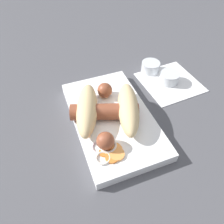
# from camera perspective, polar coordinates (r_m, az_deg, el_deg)

# --- Properties ---
(ground_plane) EXTENTS (3.00, 3.00, 0.00)m
(ground_plane) POSITION_cam_1_polar(r_m,az_deg,el_deg) (0.50, -0.00, -2.58)
(ground_plane) COLOR #4C4C51
(food_tray) EXTENTS (0.28, 0.16, 0.02)m
(food_tray) POSITION_cam_1_polar(r_m,az_deg,el_deg) (0.49, -0.00, -1.71)
(food_tray) COLOR white
(food_tray) RESTS_ON ground_plane
(bread_roll) EXTENTS (0.18, 0.17, 0.05)m
(bread_roll) POSITION_cam_1_polar(r_m,az_deg,el_deg) (0.46, -1.13, 0.88)
(bread_roll) COLOR #DBBC84
(bread_roll) RESTS_ON food_tray
(sausage) EXTENTS (0.17, 0.15, 0.04)m
(sausage) POSITION_cam_1_polar(r_m,az_deg,el_deg) (0.46, -1.82, -0.23)
(sausage) COLOR brown
(sausage) RESTS_ON food_tray
(pickled_veggies) EXTENTS (0.06, 0.06, 0.01)m
(pickled_veggies) POSITION_cam_1_polar(r_m,az_deg,el_deg) (0.42, -0.83, -10.16)
(pickled_veggies) COLOR orange
(pickled_veggies) RESTS_ON food_tray
(napkin) EXTENTS (0.15, 0.15, 0.00)m
(napkin) POSITION_cam_1_polar(r_m,az_deg,el_deg) (0.62, 14.86, 7.59)
(napkin) COLOR white
(napkin) RESTS_ON ground_plane
(condiment_cup_near) EXTENTS (0.05, 0.05, 0.03)m
(condiment_cup_near) POSITION_cam_1_polar(r_m,az_deg,el_deg) (0.61, 14.71, 8.50)
(condiment_cup_near) COLOR silver
(condiment_cup_near) RESTS_ON ground_plane
(condiment_cup_far) EXTENTS (0.05, 0.05, 0.03)m
(condiment_cup_far) POSITION_cam_1_polar(r_m,az_deg,el_deg) (0.64, 10.00, 11.36)
(condiment_cup_far) COLOR silver
(condiment_cup_far) RESTS_ON ground_plane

